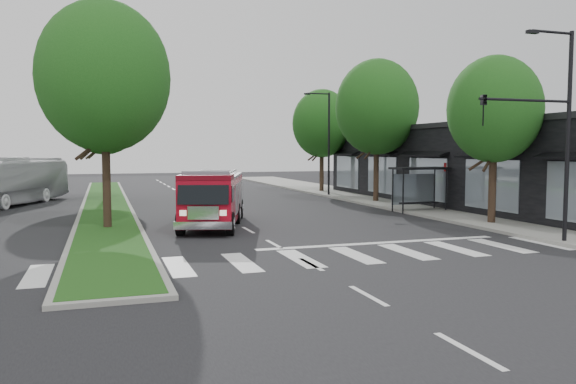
# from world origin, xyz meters

# --- Properties ---
(ground) EXTENTS (140.00, 140.00, 0.00)m
(ground) POSITION_xyz_m (0.00, 0.00, 0.00)
(ground) COLOR black
(ground) RESTS_ON ground
(sidewalk_right) EXTENTS (5.00, 80.00, 0.15)m
(sidewalk_right) POSITION_xyz_m (12.50, 10.00, 0.07)
(sidewalk_right) COLOR gray
(sidewalk_right) RESTS_ON ground
(median) EXTENTS (3.00, 50.00, 0.15)m
(median) POSITION_xyz_m (-6.00, 18.00, 0.08)
(median) COLOR gray
(median) RESTS_ON ground
(storefront_row) EXTENTS (8.00, 30.00, 5.00)m
(storefront_row) POSITION_xyz_m (17.00, 10.00, 2.50)
(storefront_row) COLOR black
(storefront_row) RESTS_ON ground
(bus_shelter) EXTENTS (3.20, 1.60, 2.61)m
(bus_shelter) POSITION_xyz_m (11.20, 8.15, 2.04)
(bus_shelter) COLOR black
(bus_shelter) RESTS_ON ground
(tree_right_near) EXTENTS (4.40, 4.40, 8.05)m
(tree_right_near) POSITION_xyz_m (11.50, 2.00, 5.51)
(tree_right_near) COLOR black
(tree_right_near) RESTS_ON ground
(tree_right_mid) EXTENTS (5.60, 5.60, 9.72)m
(tree_right_mid) POSITION_xyz_m (11.50, 14.00, 6.49)
(tree_right_mid) COLOR black
(tree_right_mid) RESTS_ON ground
(tree_right_far) EXTENTS (5.00, 5.00, 8.73)m
(tree_right_far) POSITION_xyz_m (11.50, 24.00, 5.84)
(tree_right_far) COLOR black
(tree_right_far) RESTS_ON ground
(tree_median_near) EXTENTS (5.80, 5.80, 10.16)m
(tree_median_near) POSITION_xyz_m (-6.00, 6.00, 6.81)
(tree_median_near) COLOR black
(tree_median_near) RESTS_ON ground
(tree_median_far) EXTENTS (5.60, 5.60, 9.72)m
(tree_median_far) POSITION_xyz_m (-6.00, 20.00, 6.49)
(tree_median_far) COLOR black
(tree_median_far) RESTS_ON ground
(streetlight_right_near) EXTENTS (4.08, 0.22, 8.00)m
(streetlight_right_near) POSITION_xyz_m (9.61, -3.50, 4.67)
(streetlight_right_near) COLOR black
(streetlight_right_near) RESTS_ON ground
(streetlight_right_far) EXTENTS (2.11, 0.20, 8.00)m
(streetlight_right_far) POSITION_xyz_m (10.35, 20.00, 4.48)
(streetlight_right_far) COLOR black
(streetlight_right_far) RESTS_ON ground
(fire_engine) EXTENTS (4.51, 8.15, 2.71)m
(fire_engine) POSITION_xyz_m (-1.21, 5.89, 1.30)
(fire_engine) COLOR #650510
(fire_engine) RESTS_ON ground
(city_bus) EXTENTS (6.48, 11.45, 3.13)m
(city_bus) POSITION_xyz_m (-11.85, 20.07, 1.57)
(city_bus) COLOR silver
(city_bus) RESTS_ON ground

